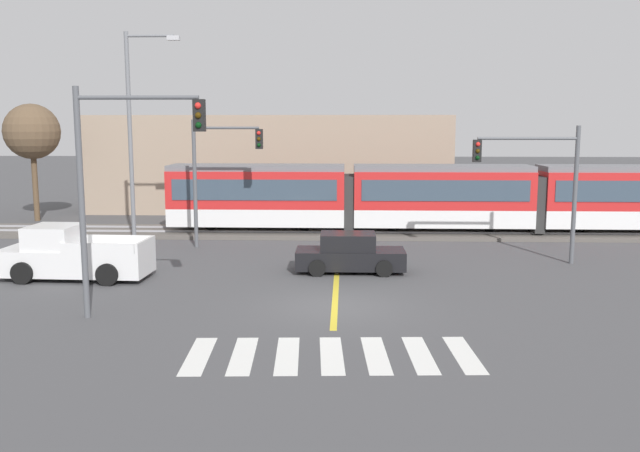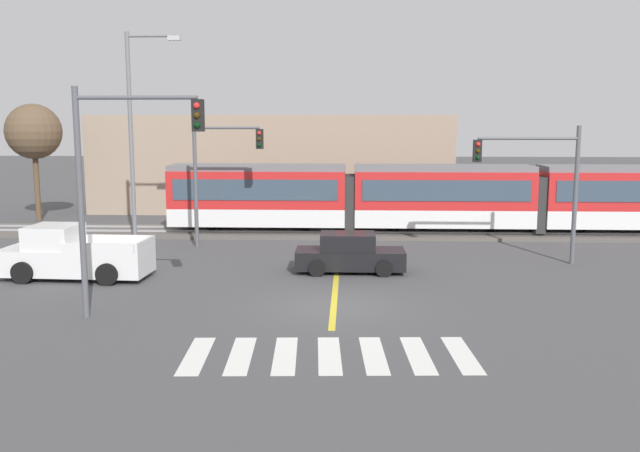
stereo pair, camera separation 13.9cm
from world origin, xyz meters
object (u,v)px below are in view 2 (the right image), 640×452
light_rail_tram (442,196)px  bare_tree_far_west (34,132)px  pickup_truck (73,256)px  street_lamp_west (135,127)px  traffic_light_near_left (119,167)px  sedan_crossing (350,254)px  traffic_light_far_left (218,164)px  traffic_light_mid_right (539,173)px

light_rail_tram → bare_tree_far_west: bare_tree_far_west is taller
pickup_truck → street_lamp_west: 8.58m
light_rail_tram → street_lamp_west: street_lamp_west is taller
traffic_light_near_left → street_lamp_west: bearing=105.4°
light_rail_tram → bare_tree_far_west: 23.85m
traffic_light_near_left → street_lamp_west: size_ratio=0.68×
light_rail_tram → street_lamp_west: 15.53m
pickup_truck → street_lamp_west: size_ratio=0.56×
sedan_crossing → bare_tree_far_west: size_ratio=0.61×
pickup_truck → traffic_light_far_left: (4.23, 6.61, 3.05)m
traffic_light_far_left → light_rail_tram: bearing=20.1°
sedan_crossing → traffic_light_near_left: 10.10m
pickup_truck → street_lamp_west: (0.27, 7.16, 4.72)m
pickup_truck → traffic_light_near_left: (3.63, -5.06, 3.63)m
traffic_light_mid_right → traffic_light_near_left: bearing=-149.1°
traffic_light_far_left → bare_tree_far_west: 15.02m
light_rail_tram → traffic_light_far_left: (-10.78, -3.94, 1.84)m
bare_tree_far_west → traffic_light_near_left: bearing=-59.3°
sedan_crossing → traffic_light_far_left: bearing=140.1°
traffic_light_far_left → street_lamp_west: street_lamp_west is taller
street_lamp_west → pickup_truck: bearing=-92.2°
light_rail_tram → traffic_light_far_left: size_ratio=4.76×
sedan_crossing → pickup_truck: pickup_truck is taller
light_rail_tram → sedan_crossing: bearing=-117.8°
traffic_light_near_left → bare_tree_far_west: size_ratio=0.98×
street_lamp_west → bare_tree_far_west: 11.51m
traffic_light_mid_right → traffic_light_far_left: 14.02m
pickup_truck → bare_tree_far_west: size_ratio=0.80×
traffic_light_mid_right → traffic_light_far_left: traffic_light_far_left is taller
traffic_light_far_left → traffic_light_near_left: bearing=-92.9°
light_rail_tram → pickup_truck: size_ratio=5.11×
traffic_light_mid_right → traffic_light_near_left: (-14.25, -8.53, 0.75)m
traffic_light_near_left → traffic_light_far_left: (0.60, 11.67, -0.58)m
pickup_truck → traffic_light_mid_right: (17.88, 3.47, 2.88)m
traffic_light_mid_right → street_lamp_west: street_lamp_west is taller
light_rail_tram → sedan_crossing: (-4.74, -9.00, -1.35)m
traffic_light_mid_right → traffic_light_far_left: size_ratio=0.96×
traffic_light_near_left → sedan_crossing: bearing=44.9°
light_rail_tram → traffic_light_far_left: 11.63m
traffic_light_near_left → pickup_truck: bearing=125.7°
light_rail_tram → sedan_crossing: size_ratio=6.65×
sedan_crossing → traffic_light_far_left: (-6.04, 5.06, 3.19)m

